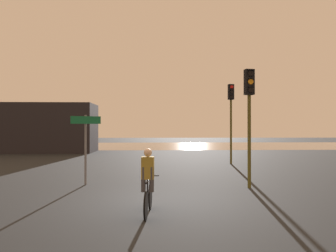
# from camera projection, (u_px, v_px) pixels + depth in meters

# --- Properties ---
(ground_plane) EXTENTS (120.00, 120.00, 0.00)m
(ground_plane) POSITION_uv_depth(u_px,v_px,m) (157.00, 202.00, 9.37)
(ground_plane) COLOR black
(water_strip) EXTENTS (80.00, 16.00, 0.01)m
(water_strip) POSITION_uv_depth(u_px,v_px,m) (156.00, 146.00, 38.79)
(water_strip) COLOR gray
(water_strip) RESTS_ON ground
(distant_building) EXTENTS (13.01, 4.00, 4.21)m
(distant_building) POSITION_uv_depth(u_px,v_px,m) (19.00, 128.00, 28.37)
(distant_building) COLOR black
(distant_building) RESTS_ON ground
(traffic_light_far_right) EXTENTS (0.35, 0.36, 4.67)m
(traffic_light_far_right) POSITION_uv_depth(u_px,v_px,m) (231.00, 109.00, 19.15)
(traffic_light_far_right) COLOR #4C4719
(traffic_light_far_right) RESTS_ON ground
(traffic_light_near_right) EXTENTS (0.35, 0.36, 4.19)m
(traffic_light_near_right) POSITION_uv_depth(u_px,v_px,m) (249.00, 105.00, 11.55)
(traffic_light_near_right) COLOR #4C4719
(traffic_light_near_right) RESTS_ON ground
(direction_sign_post) EXTENTS (1.03, 0.43, 2.60)m
(direction_sign_post) POSITION_uv_depth(u_px,v_px,m) (86.00, 139.00, 12.14)
(direction_sign_post) COLOR slate
(direction_sign_post) RESTS_ON ground
(cyclist) EXTENTS (0.46, 1.71, 1.62)m
(cyclist) POSITION_uv_depth(u_px,v_px,m) (148.00, 181.00, 7.94)
(cyclist) COLOR black
(cyclist) RESTS_ON ground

